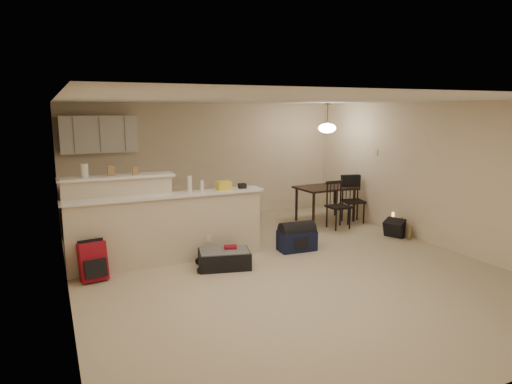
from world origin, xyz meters
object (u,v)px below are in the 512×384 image
dining_table (325,191)px  dining_chair_far (353,200)px  navy_duffel (297,241)px  black_daypack (395,228)px  dining_chair_near (339,205)px  suitcase (224,259)px  pendant_lamp (327,128)px  red_backpack (93,261)px

dining_table → dining_chair_far: 0.61m
navy_duffel → black_daypack: size_ratio=1.72×
dining_chair_near → dining_chair_far: 0.62m
dining_chair_near → navy_duffel: size_ratio=1.51×
suitcase → navy_duffel: size_ratio=1.22×
dining_chair_far → suitcase: dining_chair_far is taller
pendant_lamp → suitcase: bearing=-148.5°
dining_chair_near → red_backpack: size_ratio=1.75×
pendant_lamp → dining_chair_far: size_ratio=0.64×
navy_duffel → black_daypack: bearing=2.6°
dining_table → suitcase: (-3.00, -1.84, -0.53)m
dining_chair_far → pendant_lamp: bearing=155.7°
red_backpack → dining_chair_near: bearing=3.2°
pendant_lamp → dining_table: bearing=0.0°
dining_chair_near → dining_table: bearing=80.1°
pendant_lamp → red_backpack: bearing=-162.2°
dining_table → dining_chair_near: size_ratio=1.31×
pendant_lamp → suitcase: size_ratio=0.81×
pendant_lamp → black_daypack: pendant_lamp is taller
dining_chair_near → black_daypack: dining_chair_near is taller
suitcase → red_backpack: bearing=-174.9°
dining_table → pendant_lamp: pendant_lamp is taller
pendant_lamp → black_daypack: (0.53, -1.59, -1.83)m
dining_table → black_daypack: (0.53, -1.59, -0.50)m
dining_chair_near → suitcase: 3.17m
pendant_lamp → red_backpack: (-4.85, -1.55, -1.72)m
navy_duffel → black_daypack: (2.10, -0.04, -0.01)m
dining_chair_near → dining_chair_far: dining_chair_far is taller
dining_table → suitcase: dining_table is taller
dining_chair_near → dining_chair_far: bearing=24.4°
dining_chair_far → black_daypack: dining_chair_far is taller
pendant_lamp → dining_chair_near: bearing=-98.3°
dining_chair_near → black_daypack: size_ratio=2.61×
red_backpack → navy_duffel: size_ratio=0.87×
dining_table → red_backpack: 5.11m
pendant_lamp → dining_chair_near: size_ratio=0.65×
suitcase → black_daypack: size_ratio=2.11×
dining_chair_near → black_daypack: bearing=-59.0°
dining_table → navy_duffel: (-1.58, -1.55, -0.49)m
dining_chair_near → navy_duffel: (-1.49, -0.93, -0.30)m
dining_table → dining_chair_near: 0.66m
dining_chair_near → navy_duffel: 1.78m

